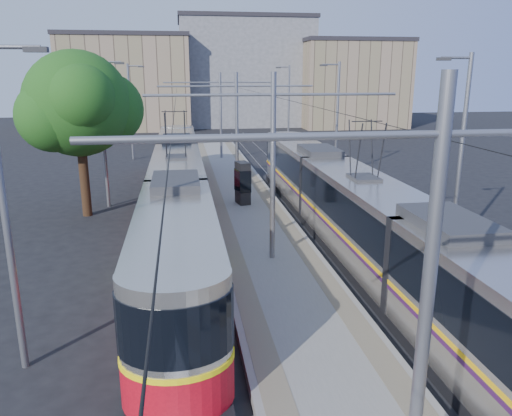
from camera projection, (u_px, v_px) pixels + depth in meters
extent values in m
plane|color=black|center=(332.00, 387.00, 11.92)|extent=(160.00, 160.00, 0.00)
cube|color=gray|center=(243.00, 203.00, 28.11)|extent=(4.00, 50.00, 0.30)
cube|color=gray|center=(218.00, 202.00, 27.86)|extent=(0.70, 50.00, 0.01)
cube|color=gray|center=(269.00, 200.00, 28.27)|extent=(0.70, 50.00, 0.01)
cube|color=gray|center=(166.00, 209.00, 27.52)|extent=(0.07, 70.00, 0.03)
cube|color=gray|center=(192.00, 208.00, 27.73)|extent=(0.07, 70.00, 0.03)
cube|color=gray|center=(293.00, 204.00, 28.55)|extent=(0.07, 70.00, 0.03)
cube|color=gray|center=(318.00, 203.00, 28.76)|extent=(0.07, 70.00, 0.03)
cube|color=black|center=(179.00, 220.00, 24.80)|extent=(2.30, 30.60, 0.40)
cube|color=#BCB7AC|center=(178.00, 187.00, 24.37)|extent=(2.40, 29.00, 2.90)
cube|color=black|center=(177.00, 177.00, 24.24)|extent=(2.43, 29.00, 1.30)
cube|color=yellow|center=(178.00, 195.00, 24.48)|extent=(2.43, 29.00, 0.12)
cube|color=red|center=(178.00, 205.00, 24.61)|extent=(2.42, 29.00, 1.10)
cube|color=#2D2D30|center=(176.00, 155.00, 23.95)|extent=(1.68, 3.00, 0.30)
cube|color=black|center=(359.00, 254.00, 20.09)|extent=(2.30, 31.39, 0.40)
cube|color=#B1ABA3|center=(362.00, 215.00, 19.66)|extent=(2.40, 29.79, 2.90)
cube|color=black|center=(362.00, 202.00, 19.53)|extent=(2.43, 29.79, 1.30)
cube|color=#FDB70D|center=(361.00, 224.00, 19.76)|extent=(2.43, 29.79, 0.12)
cube|color=#3C1342|center=(361.00, 228.00, 19.80)|extent=(2.43, 29.79, 0.10)
cube|color=#2D2D30|center=(364.00, 175.00, 19.24)|extent=(1.68, 3.00, 0.30)
cylinder|color=gray|center=(425.00, 324.00, 7.11)|extent=(0.20, 0.20, 7.00)
cylinder|color=gray|center=(443.00, 134.00, 6.40)|extent=(9.20, 0.10, 0.10)
cylinder|color=gray|center=(273.00, 169.00, 18.56)|extent=(0.20, 0.20, 7.00)
cylinder|color=gray|center=(274.00, 95.00, 17.85)|extent=(9.20, 0.10, 0.10)
cylinder|color=gray|center=(237.00, 132.00, 30.01)|extent=(0.20, 0.20, 7.00)
cylinder|color=gray|center=(236.00, 86.00, 29.30)|extent=(9.20, 0.10, 0.10)
cylinder|color=gray|center=(221.00, 116.00, 41.46)|extent=(0.20, 0.20, 7.00)
cylinder|color=gray|center=(220.00, 82.00, 40.76)|extent=(9.20, 0.10, 0.10)
cylinder|color=black|center=(175.00, 106.00, 26.17)|extent=(0.02, 70.00, 0.02)
cylinder|color=black|center=(308.00, 105.00, 27.21)|extent=(0.02, 70.00, 0.02)
cylinder|color=gray|center=(5.00, 216.00, 11.71)|extent=(0.18, 0.18, 8.00)
cube|color=#2D2D30|center=(36.00, 49.00, 10.88)|extent=(0.50, 0.22, 0.12)
cylinder|color=gray|center=(103.00, 135.00, 26.98)|extent=(0.18, 0.18, 8.00)
cube|color=#2D2D30|center=(119.00, 63.00, 26.15)|extent=(0.50, 0.22, 0.12)
cylinder|color=gray|center=(130.00, 113.00, 42.24)|extent=(0.18, 0.18, 8.00)
cube|color=#2D2D30|center=(141.00, 67.00, 41.42)|extent=(0.50, 0.22, 0.12)
cylinder|color=gray|center=(460.00, 159.00, 19.58)|extent=(0.18, 0.18, 8.00)
cube|color=#2D2D30|center=(444.00, 59.00, 18.44)|extent=(0.50, 0.22, 0.12)
cylinder|color=gray|center=(337.00, 121.00, 34.85)|extent=(0.18, 0.18, 8.00)
cube|color=#2D2D30|center=(324.00, 65.00, 33.71)|extent=(0.50, 0.22, 0.12)
cylinder|color=gray|center=(289.00, 106.00, 50.12)|extent=(0.18, 0.18, 8.00)
cube|color=#2D2D30|center=(278.00, 68.00, 48.98)|extent=(0.50, 0.22, 0.12)
cube|color=black|center=(243.00, 183.00, 27.21)|extent=(0.79, 1.10, 2.30)
cube|color=black|center=(243.00, 180.00, 27.17)|extent=(0.84, 1.15, 1.20)
cylinder|color=#382314|center=(85.00, 183.00, 25.80)|extent=(0.48, 0.48, 3.49)
sphere|color=#194E16|center=(78.00, 104.00, 24.74)|extent=(5.23, 5.23, 5.23)
sphere|color=#194E16|center=(108.00, 109.00, 25.85)|extent=(3.70, 3.70, 3.70)
cube|color=gray|center=(128.00, 84.00, 66.23)|extent=(16.00, 12.00, 11.60)
cube|color=#262328|center=(125.00, 36.00, 64.64)|extent=(16.32, 12.24, 0.50)
cube|color=gray|center=(244.00, 74.00, 71.99)|extent=(18.00, 14.00, 14.23)
cube|color=#262328|center=(244.00, 20.00, 70.06)|extent=(18.36, 14.28, 0.50)
cube|color=gray|center=(350.00, 85.00, 68.68)|extent=(14.00, 10.00, 11.16)
cube|color=#262328|center=(352.00, 41.00, 67.15)|extent=(14.28, 10.20, 0.50)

